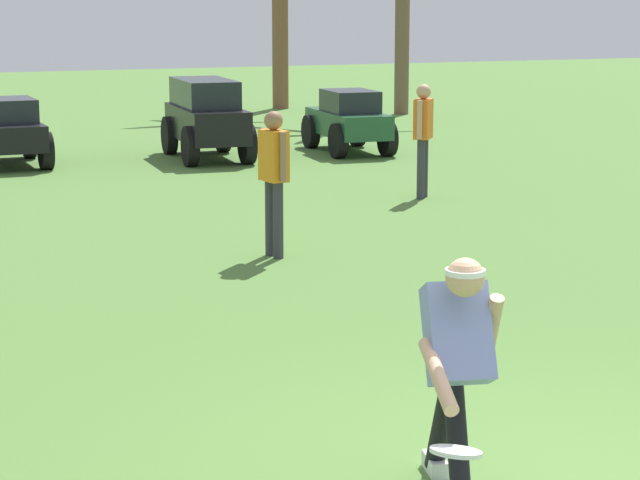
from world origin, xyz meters
The scene contains 7 objects.
frisbee_thrower centered at (-0.55, 0.15, 0.79)m, with size 0.61×1.07×1.41m.
frisbee_in_flight centered at (-0.90, -0.51, 0.57)m, with size 0.36×0.36×0.07m.
teammate_midfield centered at (3.95, 9.58, 0.94)m, with size 0.37×0.42×1.56m.
teammate_deep centered at (0.74, 6.66, 0.94)m, with size 0.25×0.50×1.56m.
parked_car_slot_d centered at (-0.83, 15.10, 0.56)m, with size 1.11×2.21×1.10m.
parked_car_slot_e centered at (2.41, 14.70, 0.72)m, with size 1.28×2.45×1.34m.
parked_car_slot_f centered at (4.99, 14.60, 0.56)m, with size 1.21×2.25×1.10m.
Camera 1 is at (-3.67, -5.63, 2.77)m, focal length 70.00 mm.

